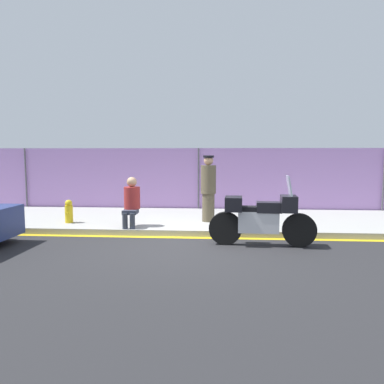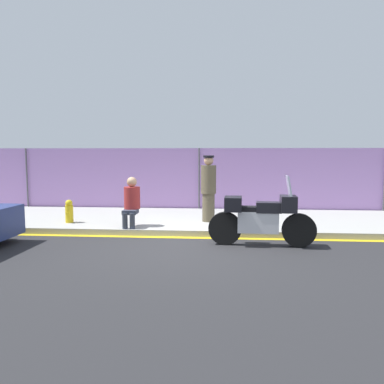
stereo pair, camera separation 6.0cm
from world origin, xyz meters
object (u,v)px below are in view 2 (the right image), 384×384
motorcycle (261,218)px  person_seated_on_curb (132,200)px  officer_standing (209,188)px  fire_hydrant (69,211)px

motorcycle → person_seated_on_curb: motorcycle is taller
officer_standing → person_seated_on_curb: (-1.88, -0.83, -0.23)m
person_seated_on_curb → fire_hydrant: (-1.76, 0.37, -0.38)m
officer_standing → fire_hydrant: bearing=-172.7°
officer_standing → fire_hydrant: (-3.64, -0.47, -0.60)m
person_seated_on_curb → motorcycle: bearing=-20.7°
person_seated_on_curb → fire_hydrant: bearing=168.2°
fire_hydrant → motorcycle: bearing=-17.5°
officer_standing → motorcycle: bearing=-59.3°
motorcycle → fire_hydrant: (-4.82, 1.52, -0.16)m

